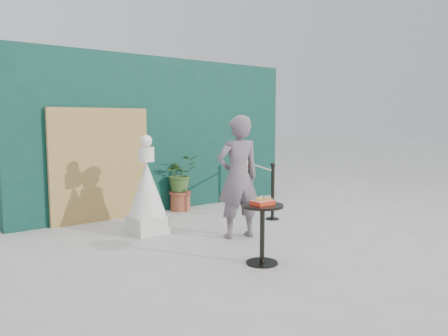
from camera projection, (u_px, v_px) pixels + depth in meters
ground at (275, 243)px, 6.38m from camera, size 60.00×60.00×0.00m
back_wall at (163, 135)px, 8.67m from camera, size 6.00×0.30×3.00m
bamboo_fence at (101, 165)px, 7.69m from camera, size 1.80×0.08×2.00m
woman at (238, 177)px, 6.59m from camera, size 0.77×0.60×1.86m
menu_board at (242, 171)px, 9.78m from camera, size 0.50×0.07×1.30m
statue at (147, 194)px, 6.87m from camera, size 0.61×0.61×1.56m
cafe_table at (262, 225)px, 5.41m from camera, size 0.52×0.52×0.75m
food_basket at (263, 202)px, 5.38m from camera, size 0.26×0.19×0.11m
planter at (180, 179)px, 8.61m from camera, size 0.65×0.56×1.10m
stanchion_barrier at (260, 186)px, 8.54m from camera, size 0.84×1.54×1.03m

